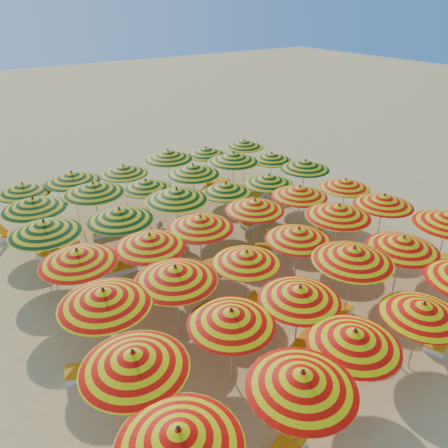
% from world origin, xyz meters
% --- Properties ---
extents(ground, '(120.00, 120.00, 0.00)m').
position_xyz_m(ground, '(0.00, 0.00, 0.00)').
color(ground, '#DBB161').
rests_on(ground, ground).
extents(umbrella_0, '(3.30, 3.30, 2.63)m').
position_xyz_m(umbrella_0, '(-6.22, -7.12, 2.32)').
color(umbrella_0, silver).
rests_on(umbrella_0, ground).
extents(umbrella_1, '(2.65, 2.65, 2.59)m').
position_xyz_m(umbrella_1, '(-3.38, -7.38, 2.28)').
color(umbrella_1, silver).
rests_on(umbrella_1, ground).
extents(umbrella_2, '(2.77, 2.77, 2.46)m').
position_xyz_m(umbrella_2, '(-1.34, -7.06, 2.16)').
color(umbrella_2, silver).
rests_on(umbrella_2, ground).
extents(umbrella_3, '(2.87, 2.87, 2.36)m').
position_xyz_m(umbrella_3, '(1.10, -7.31, 2.07)').
color(umbrella_3, silver).
rests_on(umbrella_3, ground).
extents(umbrella_6, '(3.14, 3.14, 2.66)m').
position_xyz_m(umbrella_6, '(-6.12, -4.89, 2.34)').
color(umbrella_6, silver).
rests_on(umbrella_6, ground).
extents(umbrella_7, '(2.80, 2.80, 2.47)m').
position_xyz_m(umbrella_7, '(-3.36, -4.75, 2.17)').
color(umbrella_7, silver).
rests_on(umbrella_7, ground).
extents(umbrella_8, '(2.60, 2.60, 2.47)m').
position_xyz_m(umbrella_8, '(-1.21, -5.01, 2.17)').
color(umbrella_8, silver).
rests_on(umbrella_8, ground).
extents(umbrella_9, '(2.99, 2.99, 2.71)m').
position_xyz_m(umbrella_9, '(1.34, -4.67, 2.38)').
color(umbrella_9, silver).
rests_on(umbrella_9, ground).
extents(umbrella_10, '(2.79, 2.79, 2.54)m').
position_xyz_m(umbrella_10, '(3.44, -4.98, 2.24)').
color(umbrella_10, silver).
rests_on(umbrella_10, ground).
extents(umbrella_12, '(2.56, 2.56, 2.69)m').
position_xyz_m(umbrella_12, '(-5.84, -2.37, 2.37)').
color(umbrella_12, silver).
rests_on(umbrella_12, ground).
extents(umbrella_13, '(3.25, 3.25, 2.64)m').
position_xyz_m(umbrella_13, '(-3.70, -2.40, 2.32)').
color(umbrella_13, silver).
rests_on(umbrella_13, ground).
extents(umbrella_14, '(2.70, 2.70, 2.36)m').
position_xyz_m(umbrella_14, '(-1.21, -2.54, 2.08)').
color(umbrella_14, silver).
rests_on(umbrella_14, ground).
extents(umbrella_15, '(2.61, 2.61, 2.46)m').
position_xyz_m(umbrella_15, '(1.11, -2.47, 2.17)').
color(umbrella_15, silver).
rests_on(umbrella_15, ground).
extents(umbrella_16, '(2.54, 2.54, 2.65)m').
position_xyz_m(umbrella_16, '(3.38, -2.20, 2.33)').
color(umbrella_16, silver).
rests_on(umbrella_16, ground).
extents(umbrella_17, '(2.79, 2.79, 2.52)m').
position_xyz_m(umbrella_17, '(5.81, -2.40, 2.22)').
color(umbrella_17, silver).
rests_on(umbrella_17, ground).
extents(umbrella_18, '(2.54, 2.54, 2.61)m').
position_xyz_m(umbrella_18, '(-5.75, 0.19, 2.30)').
color(umbrella_18, silver).
rests_on(umbrella_18, ground).
extents(umbrella_19, '(3.23, 3.23, 2.59)m').
position_xyz_m(umbrella_19, '(-3.43, -0.15, 2.28)').
color(umbrella_19, silver).
rests_on(umbrella_19, ground).
extents(umbrella_20, '(2.99, 2.99, 2.58)m').
position_xyz_m(umbrella_20, '(-1.34, 0.06, 2.27)').
color(umbrella_20, silver).
rests_on(umbrella_20, ground).
extents(umbrella_21, '(2.94, 2.94, 2.50)m').
position_xyz_m(umbrella_21, '(1.26, 0.21, 2.20)').
color(umbrella_21, silver).
rests_on(umbrella_21, ground).
extents(umbrella_22, '(3.11, 3.11, 2.51)m').
position_xyz_m(umbrella_22, '(3.65, 0.20, 2.21)').
color(umbrella_22, silver).
rests_on(umbrella_22, ground).
extents(umbrella_23, '(2.83, 2.83, 2.36)m').
position_xyz_m(umbrella_23, '(6.14, -0.11, 2.08)').
color(umbrella_23, silver).
rests_on(umbrella_23, ground).
extents(umbrella_24, '(3.23, 3.23, 2.68)m').
position_xyz_m(umbrella_24, '(-6.11, 2.63, 2.36)').
color(umbrella_24, silver).
rests_on(umbrella_24, ground).
extents(umbrella_25, '(2.55, 2.55, 2.63)m').
position_xyz_m(umbrella_25, '(-3.53, 2.18, 2.32)').
color(umbrella_25, silver).
rests_on(umbrella_25, ground).
extents(umbrella_26, '(3.00, 3.00, 2.73)m').
position_xyz_m(umbrella_26, '(-0.99, 2.44, 2.41)').
color(umbrella_26, silver).
rests_on(umbrella_26, ground).
extents(umbrella_27, '(2.89, 2.89, 2.40)m').
position_xyz_m(umbrella_27, '(1.43, 2.45, 2.11)').
color(umbrella_27, silver).
rests_on(umbrella_27, ground).
extents(umbrella_28, '(2.47, 2.47, 2.38)m').
position_xyz_m(umbrella_28, '(3.61, 2.18, 2.10)').
color(umbrella_28, silver).
rests_on(umbrella_28, ground).
extents(umbrella_29, '(3.05, 3.05, 2.54)m').
position_xyz_m(umbrella_29, '(6.06, 2.40, 2.23)').
color(umbrella_29, silver).
rests_on(umbrella_29, ground).
extents(umbrella_30, '(2.58, 2.58, 2.65)m').
position_xyz_m(umbrella_30, '(-5.93, 4.96, 2.33)').
color(umbrella_30, silver).
rests_on(umbrella_30, ground).
extents(umbrella_31, '(3.33, 3.33, 2.73)m').
position_xyz_m(umbrella_31, '(-3.53, 4.95, 2.40)').
color(umbrella_31, silver).
rests_on(umbrella_31, ground).
extents(umbrella_32, '(2.25, 2.25, 2.37)m').
position_xyz_m(umbrella_32, '(-1.25, 4.83, 2.08)').
color(umbrella_32, silver).
rests_on(umbrella_32, ground).
extents(umbrella_33, '(3.16, 3.16, 2.66)m').
position_xyz_m(umbrella_33, '(1.09, 4.64, 2.34)').
color(umbrella_33, silver).
rests_on(umbrella_33, ground).
extents(umbrella_34, '(2.93, 2.93, 2.71)m').
position_xyz_m(umbrella_34, '(3.57, 4.89, 2.39)').
color(umbrella_34, silver).
rests_on(umbrella_34, ground).
extents(umbrella_35, '(2.25, 2.25, 2.35)m').
position_xyz_m(umbrella_35, '(5.78, 4.58, 2.07)').
color(umbrella_35, silver).
rests_on(umbrella_35, ground).
extents(umbrella_36, '(2.41, 2.41, 2.42)m').
position_xyz_m(umbrella_36, '(-5.85, 7.31, 2.13)').
color(umbrella_36, silver).
rests_on(umbrella_36, ground).
extents(umbrella_37, '(2.80, 2.80, 2.61)m').
position_xyz_m(umbrella_37, '(-3.82, 7.00, 2.30)').
color(umbrella_37, silver).
rests_on(umbrella_37, ground).
extents(umbrella_38, '(2.86, 2.86, 2.42)m').
position_xyz_m(umbrella_38, '(-1.39, 6.98, 2.13)').
color(umbrella_38, silver).
rests_on(umbrella_38, ground).
extents(umbrella_39, '(3.21, 3.21, 2.69)m').
position_xyz_m(umbrella_39, '(1.09, 7.11, 2.37)').
color(umbrella_39, silver).
rests_on(umbrella_39, ground).
extents(umbrella_40, '(2.59, 2.59, 2.38)m').
position_xyz_m(umbrella_40, '(3.43, 7.24, 2.09)').
color(umbrella_40, silver).
rests_on(umbrella_40, ground).
extents(umbrella_41, '(2.80, 2.80, 2.35)m').
position_xyz_m(umbrella_41, '(5.98, 7.24, 2.06)').
color(umbrella_41, silver).
rests_on(umbrella_41, ground).
extents(lounger_1, '(1.83, 1.07, 0.69)m').
position_xyz_m(lounger_1, '(2.94, -7.18, 0.15)').
color(lounger_1, white).
rests_on(lounger_1, ground).
extents(lounger_2, '(1.83, 1.13, 0.69)m').
position_xyz_m(lounger_2, '(-0.62, -5.00, 0.15)').
color(lounger_2, white).
rests_on(lounger_2, ground).
extents(lounger_3, '(1.81, 0.89, 0.69)m').
position_xyz_m(lounger_3, '(0.74, -4.68, 0.15)').
color(lounger_3, white).
rests_on(lounger_3, ground).
extents(lounger_4, '(1.83, 1.15, 0.69)m').
position_xyz_m(lounger_4, '(6.64, -5.01, 0.15)').
color(lounger_4, white).
rests_on(lounger_4, ground).
extents(lounger_5, '(1.83, 1.10, 0.69)m').
position_xyz_m(lounger_5, '(-6.35, -2.48, 0.15)').
color(lounger_5, white).
rests_on(lounger_5, ground).
extents(lounger_6, '(1.82, 0.97, 0.69)m').
position_xyz_m(lounger_6, '(-1.71, -2.66, 0.15)').
color(lounger_6, white).
rests_on(lounger_6, ground).
extents(lounger_7, '(1.82, 0.96, 0.69)m').
position_xyz_m(lounger_7, '(-2.83, -0.28, 0.15)').
color(lounger_7, white).
rests_on(lounger_7, ground).
extents(lounger_8, '(1.75, 0.64, 0.69)m').
position_xyz_m(lounger_8, '(-0.74, 0.21, 0.15)').
color(lounger_8, white).
rests_on(lounger_8, ground).
extents(lounger_9, '(1.82, 1.21, 0.69)m').
position_xyz_m(lounger_9, '(1.86, -0.03, 0.15)').
color(lounger_9, white).
rests_on(lounger_9, ground).
extents(lounger_10, '(1.80, 0.81, 0.69)m').
position_xyz_m(lounger_10, '(3.06, 0.37, 0.15)').
color(lounger_10, white).
rests_on(lounger_10, ground).
extents(lounger_11, '(1.83, 1.12, 0.69)m').
position_xyz_m(lounger_11, '(5.55, -0.23, 0.15)').
color(lounger_11, white).
rests_on(lounger_11, ground).
extents(lounger_12, '(1.79, 0.80, 0.69)m').
position_xyz_m(lounger_12, '(-4.13, 2.07, 0.15)').
color(lounger_12, white).
rests_on(lounger_12, ground).
extents(lounger_13, '(1.82, 1.18, 0.69)m').
position_xyz_m(lounger_13, '(-1.58, 2.68, 0.15)').
color(lounger_13, white).
rests_on(lounger_13, ground).
extents(lounger_14, '(1.79, 0.77, 0.69)m').
position_xyz_m(lounger_14, '(3.11, 2.22, 0.15)').
color(lounger_14, white).
rests_on(lounger_14, ground).
extents(lounger_15, '(1.82, 1.23, 0.69)m').
position_xyz_m(lounger_15, '(-5.43, 4.76, 0.15)').
color(lounger_15, white).
rests_on(lounger_15, ground).
extents(lounger_16, '(1.79, 0.79, 0.69)m').
position_xyz_m(lounger_16, '(-3.03, 5.16, 0.15)').
color(lounger_16, white).
rests_on(lounger_16, ground).
extents(lounger_17, '(1.83, 1.10, 0.69)m').
position_xyz_m(lounger_17, '(5.28, 4.69, 0.15)').
color(lounger_17, white).
rests_on(lounger_17, ground).
extents(lounger_18, '(1.83, 1.07, 0.69)m').
position_xyz_m(lounger_18, '(-6.45, 7.11, 0.15)').
color(lounger_18, white).
rests_on(lounger_18, ground).
extents(lounger_19, '(1.82, 1.03, 0.69)m').
position_xyz_m(lounger_19, '(3.93, 6.98, 0.15)').
color(lounger_19, white).
rests_on(lounger_19, ground).
extents(beachgoer_b, '(0.58, 0.71, 1.33)m').
position_xyz_m(beachgoer_b, '(-1.97, 1.90, 0.67)').
color(beachgoer_b, tan).
rests_on(beachgoer_b, ground).
extents(beachgoer_a, '(0.40, 0.57, 1.51)m').
position_xyz_m(beachgoer_a, '(-1.98, 2.22, 0.76)').
color(beachgoer_a, '#DFA67D').
rests_on(beachgoer_a, ground).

